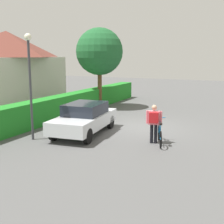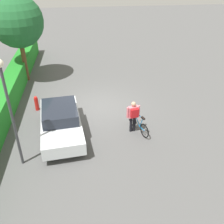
# 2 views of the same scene
# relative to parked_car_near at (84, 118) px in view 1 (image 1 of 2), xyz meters

# --- Properties ---
(ground_plane) EXTENTS (60.00, 60.00, 0.00)m
(ground_plane) POSITION_rel_parked_car_near_xyz_m (2.25, -1.88, -0.72)
(ground_plane) COLOR #515151
(hedge_row) EXTENTS (19.31, 0.90, 1.25)m
(hedge_row) POSITION_rel_parked_car_near_xyz_m (2.25, 2.97, -0.09)
(hedge_row) COLOR #207D23
(hedge_row) RESTS_ON ground
(house_distant) EXTENTS (8.40, 4.33, 5.09)m
(house_distant) POSITION_rel_parked_car_near_xyz_m (4.65, 8.85, 1.88)
(house_distant) COLOR beige
(house_distant) RESTS_ON ground
(parked_car_near) EXTENTS (4.19, 2.16, 1.37)m
(parked_car_near) POSITION_rel_parked_car_near_xyz_m (0.00, 0.00, 0.00)
(parked_car_near) COLOR silver
(parked_car_near) RESTS_ON ground
(bicycle) EXTENTS (1.62, 0.75, 0.98)m
(bicycle) POSITION_rel_parked_car_near_xyz_m (-0.12, -3.50, -0.34)
(bicycle) COLOR black
(bicycle) RESTS_ON ground
(person_rider) EXTENTS (0.42, 0.62, 1.55)m
(person_rider) POSITION_rel_parked_car_near_xyz_m (-0.13, -3.25, 0.21)
(person_rider) COLOR black
(person_rider) RESTS_ON ground
(street_lamp) EXTENTS (0.28, 0.28, 4.31)m
(street_lamp) POSITION_rel_parked_car_near_xyz_m (-1.76, 1.46, 2.06)
(street_lamp) COLOR #38383D
(street_lamp) RESTS_ON ground
(tree_kerbside) EXTENTS (3.05, 3.05, 5.22)m
(tree_kerbside) POSITION_rel_parked_car_near_xyz_m (6.30, 2.53, 2.96)
(tree_kerbside) COLOR brown
(tree_kerbside) RESTS_ON ground
(fire_hydrant) EXTENTS (0.20, 0.20, 0.81)m
(fire_hydrant) POSITION_rel_parked_car_near_xyz_m (2.33, 1.41, -0.30)
(fire_hydrant) COLOR red
(fire_hydrant) RESTS_ON ground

